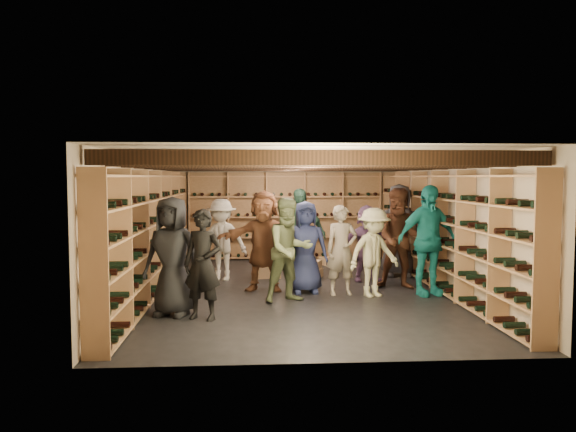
# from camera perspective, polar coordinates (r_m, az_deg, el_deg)

# --- Properties ---
(ground) EXTENTS (8.00, 8.00, 0.00)m
(ground) POSITION_cam_1_polar(r_m,az_deg,el_deg) (10.22, 1.05, -7.51)
(ground) COLOR black
(ground) RESTS_ON ground
(walls) EXTENTS (5.52, 8.02, 2.40)m
(walls) POSITION_cam_1_polar(r_m,az_deg,el_deg) (10.05, 1.06, -0.79)
(walls) COLOR #BEAB93
(walls) RESTS_ON ground
(ceiling) EXTENTS (5.50, 8.00, 0.01)m
(ceiling) POSITION_cam_1_polar(r_m,az_deg,el_deg) (10.02, 1.07, 6.06)
(ceiling) COLOR beige
(ceiling) RESTS_ON walls
(ceiling_joists) EXTENTS (5.40, 7.12, 0.18)m
(ceiling_joists) POSITION_cam_1_polar(r_m,az_deg,el_deg) (10.01, 1.07, 5.26)
(ceiling_joists) COLOR black
(ceiling_joists) RESTS_ON ground
(wine_rack_left) EXTENTS (0.32, 7.50, 2.15)m
(wine_rack_left) POSITION_cam_1_polar(r_m,az_deg,el_deg) (10.17, -13.53, -1.55)
(wine_rack_left) COLOR #A0774E
(wine_rack_left) RESTS_ON ground
(wine_rack_right) EXTENTS (0.32, 7.50, 2.15)m
(wine_rack_right) POSITION_cam_1_polar(r_m,az_deg,el_deg) (10.59, 15.07, -1.36)
(wine_rack_right) COLOR #A0774E
(wine_rack_right) RESTS_ON ground
(wine_rack_back) EXTENTS (4.70, 0.30, 2.15)m
(wine_rack_back) POSITION_cam_1_polar(r_m,az_deg,el_deg) (13.87, -0.26, 0.01)
(wine_rack_back) COLOR #A0774E
(wine_rack_back) RESTS_ON ground
(crate_stack_left) EXTENTS (0.52, 0.37, 0.68)m
(crate_stack_left) POSITION_cam_1_polar(r_m,az_deg,el_deg) (11.41, -2.06, -4.57)
(crate_stack_left) COLOR tan
(crate_stack_left) RESTS_ON ground
(crate_stack_right) EXTENTS (0.58, 0.49, 0.34)m
(crate_stack_right) POSITION_cam_1_polar(r_m,az_deg,el_deg) (11.49, 2.18, -5.37)
(crate_stack_right) COLOR tan
(crate_stack_right) RESTS_ON ground
(crate_loose) EXTENTS (0.59, 0.51, 0.17)m
(crate_loose) POSITION_cam_1_polar(r_m,az_deg,el_deg) (13.16, 4.41, -4.55)
(crate_loose) COLOR tan
(crate_loose) RESTS_ON ground
(person_0) EXTENTS (0.99, 0.80, 1.75)m
(person_0) POSITION_cam_1_polar(r_m,az_deg,el_deg) (8.42, -11.69, -4.02)
(person_0) COLOR black
(person_0) RESTS_ON ground
(person_1) EXTENTS (0.68, 0.57, 1.59)m
(person_1) POSITION_cam_1_polar(r_m,az_deg,el_deg) (8.10, -8.65, -4.89)
(person_1) COLOR black
(person_1) RESTS_ON ground
(person_2) EXTENTS (1.01, 0.91, 1.70)m
(person_2) POSITION_cam_1_polar(r_m,az_deg,el_deg) (9.14, 0.14, -3.47)
(person_2) COLOR #56633E
(person_2) RESTS_ON ground
(person_3) EXTENTS (1.12, 0.91, 1.51)m
(person_3) POSITION_cam_1_polar(r_m,az_deg,el_deg) (9.65, 8.71, -3.68)
(person_3) COLOR beige
(person_3) RESTS_ON ground
(person_4) EXTENTS (1.19, 0.71, 1.91)m
(person_4) POSITION_cam_1_polar(r_m,az_deg,el_deg) (9.93, 13.99, -2.40)
(person_4) COLOR teal
(person_4) RESTS_ON ground
(person_5) EXTENTS (1.74, 0.85, 1.79)m
(person_5) POSITION_cam_1_polar(r_m,az_deg,el_deg) (10.05, -2.45, -2.53)
(person_5) COLOR brown
(person_5) RESTS_ON ground
(person_6) EXTENTS (0.82, 0.56, 1.61)m
(person_6) POSITION_cam_1_polar(r_m,az_deg,el_deg) (9.86, 1.80, -3.18)
(person_6) COLOR #1E254D
(person_6) RESTS_ON ground
(person_7) EXTENTS (0.62, 0.46, 1.55)m
(person_7) POSITION_cam_1_polar(r_m,az_deg,el_deg) (9.73, 5.49, -3.47)
(person_7) COLOR gray
(person_7) RESTS_ON ground
(person_8) EXTENTS (1.05, 0.91, 1.84)m
(person_8) POSITION_cam_1_polar(r_m,az_deg,el_deg) (10.42, 11.37, -2.26)
(person_8) COLOR #472517
(person_8) RESTS_ON ground
(person_9) EXTENTS (1.15, 0.83, 1.61)m
(person_9) POSITION_cam_1_polar(r_m,az_deg,el_deg) (11.12, -6.79, -2.41)
(person_9) COLOR #BCB7AD
(person_9) RESTS_ON ground
(person_10) EXTENTS (1.15, 0.80, 1.82)m
(person_10) POSITION_cam_1_polar(r_m,az_deg,el_deg) (10.96, 1.14, -1.92)
(person_10) COLOR #244739
(person_10) RESTS_ON ground
(person_11) EXTENTS (1.45, 0.79, 1.49)m
(person_11) POSITION_cam_1_polar(r_m,az_deg,el_deg) (11.12, 8.10, -2.72)
(person_11) COLOR slate
(person_11) RESTS_ON ground
(person_12) EXTENTS (0.98, 0.69, 1.90)m
(person_12) POSITION_cam_1_polar(r_m,az_deg,el_deg) (11.72, 11.20, -1.42)
(person_12) COLOR #353339
(person_12) RESTS_ON ground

